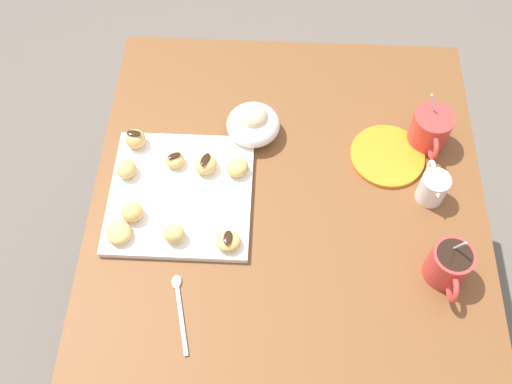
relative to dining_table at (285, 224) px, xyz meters
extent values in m
plane|color=#665B51|center=(0.00, 0.00, -0.58)|extent=(8.00, 8.00, 0.00)
cube|color=brown|center=(0.00, 0.00, 0.11)|extent=(0.92, 0.85, 0.04)
cube|color=brown|center=(-0.40, -0.37, -0.24)|extent=(0.07, 0.07, 0.68)
cube|color=brown|center=(-0.40, 0.37, -0.24)|extent=(0.07, 0.07, 0.68)
cube|color=white|center=(0.01, -0.23, 0.14)|extent=(0.31, 0.31, 0.02)
cylinder|color=red|center=(-0.16, 0.31, 0.18)|extent=(0.09, 0.09, 0.09)
torus|color=red|center=(-0.11, 0.31, 0.18)|extent=(0.06, 0.01, 0.06)
cylinder|color=black|center=(-0.16, 0.31, 0.21)|extent=(0.08, 0.08, 0.01)
cylinder|color=silver|center=(-0.18, 0.31, 0.21)|extent=(0.02, 0.04, 0.11)
cylinder|color=red|center=(0.16, 0.31, 0.18)|extent=(0.08, 0.08, 0.09)
torus|color=red|center=(0.21, 0.31, 0.18)|extent=(0.06, 0.01, 0.06)
cylinder|color=black|center=(0.16, 0.31, 0.21)|extent=(0.07, 0.07, 0.01)
cylinder|color=silver|center=(0.15, 0.31, 0.21)|extent=(0.03, 0.02, 0.12)
cylinder|color=white|center=(-0.01, 0.30, 0.17)|extent=(0.06, 0.06, 0.07)
cone|color=white|center=(0.01, 0.30, 0.19)|extent=(0.02, 0.02, 0.02)
torus|color=white|center=(-0.05, 0.30, 0.17)|extent=(0.05, 0.01, 0.05)
cylinder|color=white|center=(-0.01, 0.30, 0.20)|extent=(0.05, 0.05, 0.01)
ellipsoid|color=white|center=(-0.17, -0.08, 0.17)|extent=(0.12, 0.12, 0.07)
sphere|color=#F4E5B2|center=(-0.17, -0.08, 0.19)|extent=(0.07, 0.07, 0.07)
ellipsoid|color=green|center=(-0.15, -0.08, 0.21)|extent=(0.03, 0.03, 0.01)
cylinder|color=orange|center=(-0.11, 0.22, 0.14)|extent=(0.17, 0.17, 0.01)
cube|color=silver|center=(0.28, -0.20, 0.13)|extent=(0.15, 0.04, 0.00)
ellipsoid|color=silver|center=(0.21, -0.22, 0.14)|extent=(0.03, 0.02, 0.01)
ellipsoid|color=#E5B260|center=(-0.06, -0.25, 0.16)|extent=(0.04, 0.04, 0.03)
ellipsoid|color=black|center=(-0.06, -0.25, 0.18)|extent=(0.03, 0.03, 0.00)
ellipsoid|color=#E5B260|center=(0.07, -0.32, 0.17)|extent=(0.05, 0.05, 0.04)
ellipsoid|color=#E5B260|center=(0.12, -0.23, 0.17)|extent=(0.05, 0.05, 0.04)
ellipsoid|color=#E5B260|center=(-0.03, -0.35, 0.17)|extent=(0.05, 0.04, 0.04)
ellipsoid|color=#E5B260|center=(-0.05, -0.18, 0.17)|extent=(0.07, 0.07, 0.04)
ellipsoid|color=black|center=(-0.05, -0.18, 0.19)|extent=(0.04, 0.03, 0.00)
ellipsoid|color=#E5B260|center=(0.13, -0.12, 0.16)|extent=(0.05, 0.05, 0.03)
ellipsoid|color=black|center=(0.13, -0.12, 0.18)|extent=(0.03, 0.02, 0.00)
ellipsoid|color=#E5B260|center=(-0.05, -0.11, 0.16)|extent=(0.07, 0.07, 0.03)
ellipsoid|color=#E5B260|center=(0.12, -0.34, 0.16)|extent=(0.07, 0.07, 0.03)
ellipsoid|color=#E5B260|center=(-0.11, -0.34, 0.17)|extent=(0.06, 0.06, 0.04)
ellipsoid|color=black|center=(-0.11, -0.34, 0.19)|extent=(0.02, 0.03, 0.00)
camera|label=1|loc=(0.63, -0.04, 1.21)|focal=40.37mm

